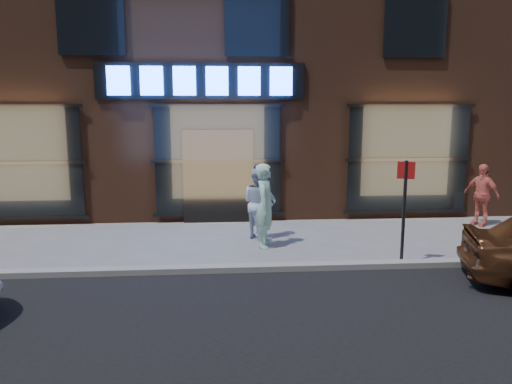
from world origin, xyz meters
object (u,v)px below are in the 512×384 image
man_cap (259,203)px  passerby (481,195)px  sign_post (404,203)px  man_bowtie (265,206)px

man_cap → passerby: 5.76m
sign_post → man_cap: bearing=161.8°
passerby → man_cap: bearing=-114.4°
man_bowtie → man_cap: size_ratio=1.10×
passerby → sign_post: size_ratio=0.78×
man_cap → passerby: bearing=-116.9°
man_cap → passerby: size_ratio=1.05×
passerby → man_bowtie: bearing=-107.4°
man_bowtie → passerby: (5.62, 1.51, -0.12)m
man_cap → passerby: man_cap is taller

